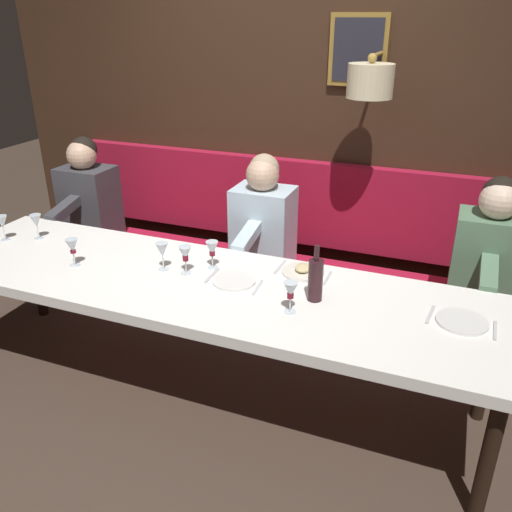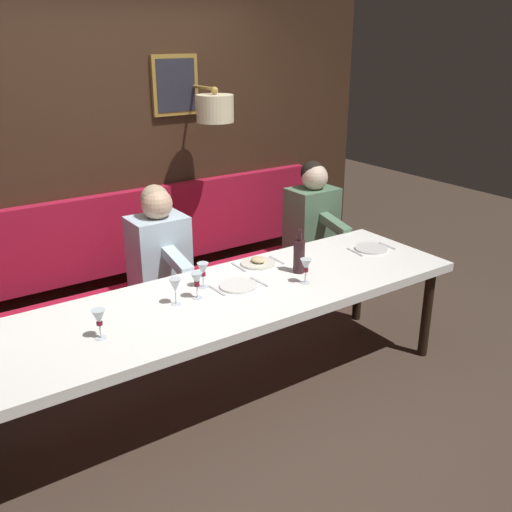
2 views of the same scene
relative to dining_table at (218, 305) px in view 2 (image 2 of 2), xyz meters
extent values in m
plane|color=#423328|center=(0.00, 0.00, -0.68)|extent=(12.00, 12.00, 0.00)
cube|color=white|center=(0.00, 0.00, 0.03)|extent=(0.90, 3.27, 0.06)
cylinder|color=black|center=(-0.35, -1.53, -0.34)|extent=(0.07, 0.07, 0.68)
cylinder|color=black|center=(0.35, -1.53, -0.34)|extent=(0.07, 0.07, 0.68)
cube|color=maroon|center=(0.89, 0.00, -0.46)|extent=(0.52, 3.47, 0.45)
cube|color=#382316|center=(1.48, 0.00, 0.77)|extent=(0.10, 4.67, 2.90)
cube|color=maroon|center=(1.39, 0.00, 0.09)|extent=(0.10, 3.47, 0.64)
cube|color=olive|center=(1.42, -0.50, 1.17)|extent=(0.04, 0.38, 0.45)
cube|color=#23232D|center=(1.40, -0.50, 1.17)|extent=(0.01, 0.32, 0.39)
cylinder|color=#A37F38|center=(1.25, -0.65, 1.16)|extent=(0.35, 0.02, 0.02)
cylinder|color=beige|center=(1.08, -0.65, 1.02)|extent=(0.28, 0.28, 0.20)
sphere|color=#A37F38|center=(1.08, -0.65, 1.15)|extent=(0.06, 0.06, 0.06)
cube|color=#567A5B|center=(0.89, -1.47, 0.05)|extent=(0.30, 0.40, 0.56)
sphere|color=beige|center=(0.87, -1.47, 0.42)|extent=(0.22, 0.22, 0.22)
sphere|color=black|center=(0.90, -1.47, 0.46)|extent=(0.20, 0.20, 0.20)
cube|color=#567A5B|center=(0.60, -1.47, 0.09)|extent=(0.33, 0.09, 0.14)
cube|color=silver|center=(0.89, -0.04, 0.05)|extent=(0.30, 0.40, 0.56)
sphere|color=#D1A889|center=(0.87, -0.04, 0.42)|extent=(0.22, 0.22, 0.22)
sphere|color=tan|center=(0.90, -0.04, 0.46)|extent=(0.20, 0.20, 0.20)
cube|color=silver|center=(0.60, -0.04, 0.09)|extent=(0.33, 0.09, 0.14)
cylinder|color=white|center=(0.06, -0.19, 0.06)|extent=(0.24, 0.24, 0.01)
cube|color=silver|center=(0.04, -0.33, 0.06)|extent=(0.17, 0.03, 0.01)
cube|color=silver|center=(0.08, -0.04, 0.06)|extent=(0.18, 0.02, 0.01)
cylinder|color=silver|center=(0.30, -0.50, 0.06)|extent=(0.24, 0.24, 0.01)
ellipsoid|color=#D1BC84|center=(0.30, -0.50, 0.09)|extent=(0.11, 0.09, 0.04)
cube|color=silver|center=(0.28, -0.65, 0.06)|extent=(0.17, 0.01, 0.01)
cube|color=silver|center=(0.32, -0.36, 0.06)|extent=(0.18, 0.02, 0.01)
cylinder|color=silver|center=(0.07, -1.35, 0.06)|extent=(0.24, 0.24, 0.01)
cube|color=silver|center=(0.05, -1.50, 0.06)|extent=(0.17, 0.02, 0.01)
cube|color=silver|center=(0.09, -1.21, 0.06)|extent=(0.18, 0.04, 0.01)
cylinder|color=silver|center=(0.17, 0.00, 0.06)|extent=(0.06, 0.06, 0.00)
cylinder|color=silver|center=(0.17, 0.00, 0.10)|extent=(0.01, 0.01, 0.07)
cone|color=silver|center=(0.17, 0.00, 0.18)|extent=(0.07, 0.07, 0.08)
cylinder|color=maroon|center=(0.17, 0.00, 0.15)|extent=(0.03, 0.03, 0.02)
cylinder|color=silver|center=(0.05, 0.11, 0.06)|extent=(0.06, 0.06, 0.00)
cylinder|color=silver|center=(0.05, 0.11, 0.10)|extent=(0.01, 0.01, 0.07)
cone|color=silver|center=(0.05, 0.11, 0.18)|extent=(0.07, 0.07, 0.08)
cylinder|color=maroon|center=(0.05, 0.11, 0.15)|extent=(0.03, 0.03, 0.03)
cylinder|color=silver|center=(-0.09, 0.76, 0.06)|extent=(0.06, 0.06, 0.00)
cylinder|color=silver|center=(-0.09, 0.76, 0.10)|extent=(0.01, 0.01, 0.07)
cone|color=silver|center=(-0.09, 0.76, 0.18)|extent=(0.07, 0.07, 0.08)
cylinder|color=maroon|center=(-0.09, 0.76, 0.14)|extent=(0.03, 0.03, 0.02)
cylinder|color=silver|center=(-0.14, -0.57, 0.06)|extent=(0.06, 0.06, 0.00)
cylinder|color=silver|center=(-0.14, -0.57, 0.10)|extent=(0.01, 0.01, 0.07)
cone|color=silver|center=(-0.14, -0.57, 0.18)|extent=(0.07, 0.07, 0.08)
cylinder|color=maroon|center=(-0.14, -0.57, 0.15)|extent=(0.03, 0.03, 0.03)
cylinder|color=silver|center=(0.05, 0.25, 0.06)|extent=(0.06, 0.06, 0.00)
cylinder|color=silver|center=(0.05, 0.25, 0.10)|extent=(0.01, 0.01, 0.07)
cone|color=silver|center=(0.05, 0.25, 0.18)|extent=(0.07, 0.07, 0.08)
cylinder|color=#33191E|center=(0.03, -0.64, 0.17)|extent=(0.08, 0.08, 0.22)
cylinder|color=#33191E|center=(0.03, -0.64, 0.32)|extent=(0.03, 0.03, 0.08)
camera|label=1|loc=(-2.28, -1.23, 1.38)|focal=37.09mm
camera|label=2|loc=(-2.72, 1.58, 1.53)|focal=40.35mm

